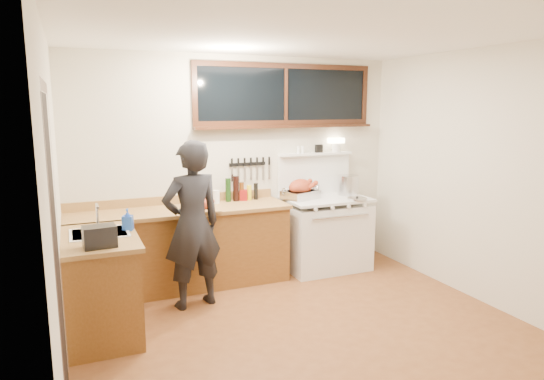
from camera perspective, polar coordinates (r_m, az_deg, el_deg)
name	(u,v)px	position (r m, az deg, el deg)	size (l,w,h in m)	color
ground_plane	(303,329)	(4.66, 3.64, -15.98)	(4.00, 3.50, 0.02)	brown
room_shell	(305,149)	(4.20, 3.89, 4.81)	(4.10, 3.60, 2.65)	beige
counter_back	(181,248)	(5.53, -10.67, -6.71)	(2.44, 0.64, 1.00)	brown
counter_left	(101,285)	(4.64, -19.50, -10.44)	(0.64, 1.09, 0.90)	brown
sink_unit	(100,239)	(4.60, -19.61, -5.48)	(0.50, 0.45, 0.37)	white
vintage_stove	(325,231)	(6.11, 6.22, -4.85)	(1.02, 0.74, 1.61)	white
back_window	(286,102)	(6.00, 1.65, 10.34)	(2.32, 0.13, 0.77)	black
left_doorway	(58,258)	(3.33, -23.91, -7.34)	(0.02, 1.04, 2.17)	black
knife_strip	(249,165)	(5.87, -2.70, 2.96)	(0.52, 0.03, 0.28)	black
man	(192,225)	(4.90, -9.37, -4.08)	(0.68, 0.52, 1.69)	black
soap_bottle	(128,220)	(4.60, -16.62, -3.35)	(0.11, 0.12, 0.20)	blue
toaster	(100,236)	(4.14, -19.62, -5.17)	(0.27, 0.19, 0.18)	black
cutting_board	(201,205)	(5.29, -8.33, -1.80)	(0.51, 0.43, 0.15)	olive
roast_turkey	(301,190)	(5.89, 3.40, -0.05)	(0.48, 0.42, 0.24)	silver
stockpot	(348,185)	(6.22, 8.95, 0.58)	(0.34, 0.34, 0.25)	silver
saucepan	(313,189)	(6.21, 4.80, 0.09)	(0.19, 0.30, 0.12)	silver
pot_lid	(357,199)	(5.92, 9.99, -1.01)	(0.26, 0.26, 0.04)	silver
coffee_tin	(244,195)	(5.79, -3.36, -0.60)	(0.11, 0.10, 0.13)	maroon
pitcher	(216,197)	(5.64, -6.58, -0.82)	(0.10, 0.10, 0.15)	white
bottle_cluster	(239,190)	(5.76, -3.89, -0.02)	(0.41, 0.07, 0.30)	black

